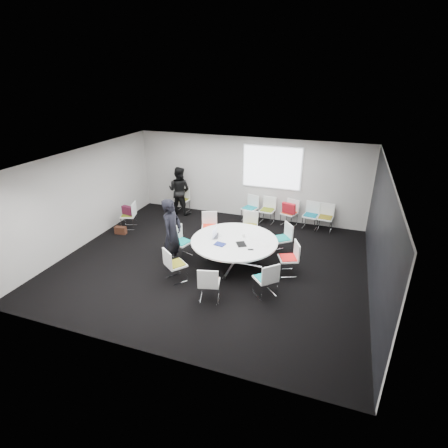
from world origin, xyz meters
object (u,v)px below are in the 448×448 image
(chair_back_a, at_px, (250,213))
(chair_spare_left, at_px, (129,220))
(chair_ring_f, at_px, (176,271))
(cup, at_px, (244,236))
(chair_ring_g, at_px, (209,289))
(chair_ring_h, at_px, (265,285))
(brown_bag, at_px, (121,230))
(chair_person_back, at_px, (182,204))
(chair_ring_e, at_px, (182,248))
(chair_ring_d, at_px, (210,232))
(chair_back_b, at_px, (267,215))
(chair_back_d, at_px, (310,220))
(person_back, at_px, (179,191))
(chair_ring_a, at_px, (288,264))
(chair_back_e, at_px, (325,223))
(conference_table, at_px, (234,246))
(chair_ring_b, at_px, (282,244))
(chair_back_c, at_px, (289,218))
(chair_ring_c, at_px, (249,232))
(maroon_bag, at_px, (128,210))
(person_main, at_px, (172,234))
(laptop, at_px, (217,236))

(chair_back_a, relative_size, chair_spare_left, 1.00)
(chair_ring_f, bearing_deg, cup, 85.37)
(chair_ring_g, bearing_deg, chair_ring_h, 12.04)
(brown_bag, bearing_deg, chair_ring_h, -18.79)
(chair_person_back, bearing_deg, chair_ring_e, 121.12)
(chair_ring_d, xyz_separation_m, chair_back_b, (1.35, 1.94, 0.00))
(chair_back_d, bearing_deg, person_back, 11.40)
(chair_ring_a, height_order, chair_back_e, same)
(conference_table, distance_m, chair_ring_h, 1.58)
(chair_back_b, distance_m, chair_spare_left, 4.61)
(chair_back_a, bearing_deg, chair_ring_b, 145.01)
(chair_ring_g, relative_size, cup, 9.78)
(chair_ring_a, xyz_separation_m, chair_ring_e, (-2.94, -0.07, 0.00))
(chair_person_back, distance_m, cup, 4.25)
(chair_ring_e, distance_m, chair_back_c, 3.98)
(chair_ring_b, height_order, chair_back_e, same)
(chair_ring_g, height_order, chair_back_a, same)
(chair_ring_c, distance_m, chair_ring_d, 1.22)
(chair_back_b, bearing_deg, maroon_bag, 31.46)
(chair_ring_a, height_order, person_main, person_main)
(chair_ring_c, bearing_deg, chair_back_c, -130.12)
(person_main, relative_size, cup, 21.03)
(chair_ring_g, height_order, chair_back_c, same)
(chair_ring_f, height_order, chair_back_d, same)
(chair_back_a, bearing_deg, cup, 120.15)
(chair_ring_f, relative_size, chair_back_c, 1.00)
(conference_table, xyz_separation_m, chair_back_b, (0.20, 3.08, -0.27))
(chair_ring_e, relative_size, chair_back_d, 1.00)
(chair_back_c, height_order, chair_back_e, same)
(chair_person_back, bearing_deg, chair_ring_a, 151.17)
(chair_ring_h, xyz_separation_m, chair_back_e, (1.00, 4.15, 0.00))
(chair_ring_g, distance_m, person_main, 1.91)
(conference_table, height_order, chair_ring_g, chair_ring_g)
(chair_ring_e, bearing_deg, conference_table, 110.61)
(conference_table, bearing_deg, maroon_bag, 164.20)
(chair_ring_e, bearing_deg, person_main, 20.70)
(laptop, bearing_deg, chair_ring_b, -73.35)
(chair_ring_c, relative_size, chair_back_a, 1.00)
(conference_table, height_order, chair_ring_e, chair_ring_e)
(chair_spare_left, distance_m, person_back, 2.09)
(chair_back_b, xyz_separation_m, chair_spare_left, (-4.18, -1.94, 0.00))
(chair_back_d, relative_size, brown_bag, 2.44)
(brown_bag, bearing_deg, chair_back_a, 33.92)
(chair_ring_d, relative_size, chair_spare_left, 1.00)
(chair_ring_d, distance_m, chair_back_e, 3.77)
(chair_ring_f, distance_m, cup, 2.03)
(chair_ring_a, distance_m, chair_ring_d, 2.82)
(chair_back_b, height_order, chair_back_c, same)
(brown_bag, bearing_deg, chair_ring_g, -30.46)
(conference_table, distance_m, chair_spare_left, 4.15)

